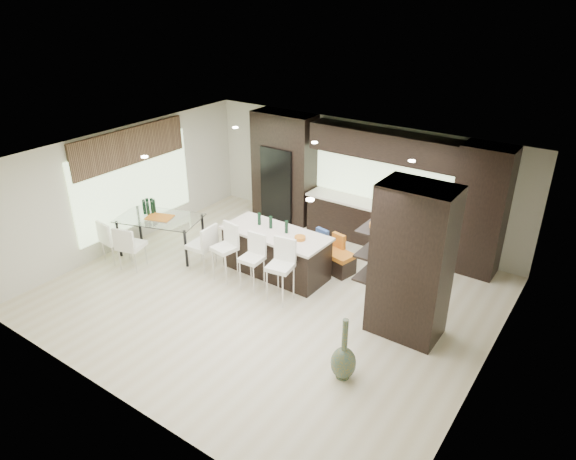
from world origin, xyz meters
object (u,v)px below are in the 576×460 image
Objects in this scene: stool_right at (280,277)px; bench at (329,258)px; kitchen_island at (276,252)px; chair_near at (132,248)px; dining_table at (161,235)px; stool_left at (225,258)px; floor_vase at (344,349)px; chair_far at (115,242)px; chair_end at (202,248)px; stool_mid at (252,268)px.

stool_right is 1.64m from bench.
kitchen_island is 3.04m from chair_near.
stool_right reaches higher than dining_table.
stool_left reaches higher than dining_table.
floor_vase reaches higher than stool_right.
stool_left is 1.09× the size of chair_far.
floor_vase is at bearing -43.20° from bench.
stool_right reaches higher than chair_far.
floor_vase is at bearing -20.25° from chair_near.
chair_end is at bearing -18.19° from dining_table.
chair_far is at bearing -177.96° from stool_right.
bench is (0.79, 1.60, -0.24)m from stool_mid.
bench is 3.74m from dining_table.
stool_left is 1.06× the size of chair_near.
stool_left is 1.92m from dining_table.
chair_far is (-3.85, -0.75, -0.06)m from stool_right.
dining_table is (-5.31, 1.24, -0.10)m from floor_vase.
dining_table is at bearing -172.66° from stool_left.
dining_table is at bearing -162.97° from kitchen_island.
kitchen_island is at bearing 87.00° from stool_mid.
dining_table is at bearing -143.20° from bench.
floor_vase is at bearing -26.77° from stool_mid.
stool_right is at bearing -81.25° from bench.
kitchen_island reaches higher than chair_near.
stool_left is at bearing -20.00° from dining_table.
stool_left is 2.59m from chair_far.
kitchen_island is at bearing 32.52° from chair_far.
stool_right is 2.08m from chair_end.
kitchen_island reaches higher than bench.
stool_mid reaches higher than chair_far.
kitchen_island is 2.47× the size of chair_near.
kitchen_island is 2.23× the size of stool_right.
dining_table is (-1.92, 0.06, -0.05)m from stool_left.
chair_near is at bearing -176.05° from stool_right.
kitchen_island is 2.54× the size of chair_far.
chair_end is (-0.70, 0.06, -0.02)m from stool_left.
stool_left is at bearing 177.63° from stool_mid.
floor_vase is at bearing -31.37° from dining_table.
stool_right is (0.69, -0.02, 0.04)m from stool_mid.
chair_end is at bearing 169.10° from stool_right.
chair_end is (1.22, 0.83, 0.01)m from chair_near.
stool_right reaches higher than chair_end.
stool_mid is at bearing 0.76° from chair_near.
stool_left is at bearing 170.65° from stool_right.
floor_vase is at bearing -10.08° from stool_left.
stool_mid reaches higher than chair_near.
stool_mid reaches higher than dining_table.
stool_left is 1.04× the size of stool_mid.
dining_table is (-3.30, 0.07, -0.07)m from stool_right.
stool_mid is 1.02× the size of chair_near.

